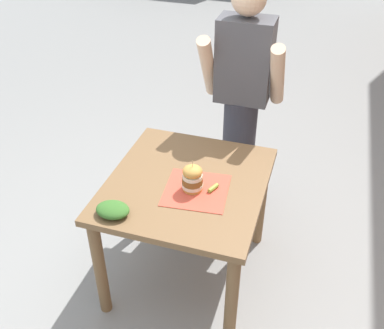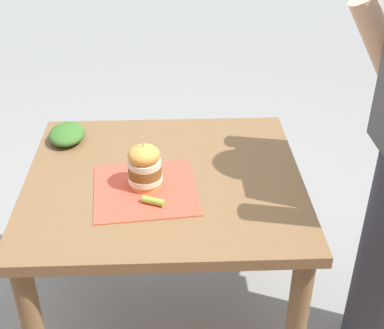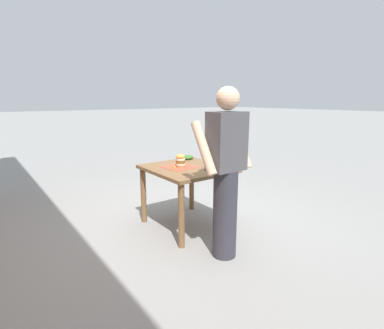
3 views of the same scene
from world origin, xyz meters
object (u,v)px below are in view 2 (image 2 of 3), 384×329
at_px(pickle_spear, 153,201).
at_px(side_salad, 67,134).
at_px(patio_table, 165,206).
at_px(sandwich, 145,166).

xyz_separation_m(pickle_spear, side_salad, (-0.44, -0.35, 0.01)).
height_order(patio_table, side_salad, side_salad).
height_order(patio_table, pickle_spear, pickle_spear).
height_order(patio_table, sandwich, sandwich).
xyz_separation_m(sandwich, side_salad, (-0.33, -0.32, -0.05)).
xyz_separation_m(sandwich, pickle_spear, (0.11, 0.03, -0.06)).
distance_m(patio_table, pickle_spear, 0.22).
bearing_deg(pickle_spear, side_salad, -141.93).
relative_size(sandwich, side_salad, 1.06).
relative_size(sandwich, pickle_spear, 2.56).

